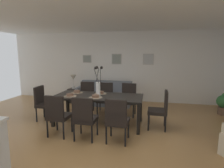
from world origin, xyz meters
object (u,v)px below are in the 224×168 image
(bowl_near_right, at_px, (77,91))
(dining_chair_head_west, at_px, (43,101))
(dining_chair_near_right, at_px, (86,95))
(dining_chair_far_left, at_px, (84,116))
(dining_chair_far_right, at_px, (105,97))
(dining_chair_mid_right, at_px, (128,98))
(bowl_near_left, at_px, (70,95))
(dining_table, at_px, (98,98))
(sofa, at_px, (105,96))
(potted_plant, at_px, (223,102))
(centerpiece_vase, at_px, (98,84))
(framed_picture_center, at_px, (117,59))
(dining_chair_head_east, at_px, (161,108))
(table_lamp, at_px, (73,79))
(framed_picture_right, at_px, (148,59))
(framed_picture_left, at_px, (87,59))
(side_table, at_px, (74,95))
(bowl_far_left, at_px, (96,96))
(dining_chair_near_left, at_px, (57,114))
(bowl_far_right, at_px, (100,92))
(dining_chair_mid_left, at_px, (117,118))

(bowl_near_right, bearing_deg, dining_chair_head_west, -164.74)
(dining_chair_near_right, height_order, dining_chair_far_left, same)
(dining_chair_far_right, height_order, dining_chair_head_west, same)
(dining_chair_mid_right, xyz_separation_m, bowl_near_left, (-1.31, -1.09, 0.27))
(dining_table, bearing_deg, dining_chair_far_right, 92.06)
(sofa, xyz_separation_m, potted_plant, (3.70, -0.44, 0.09))
(centerpiece_vase, bearing_deg, framed_picture_center, 90.02)
(dining_chair_far_right, height_order, bowl_near_left, dining_chair_far_right)
(dining_chair_mid_right, bearing_deg, dining_chair_head_east, -44.23)
(table_lamp, distance_m, framed_picture_center, 1.76)
(centerpiece_vase, distance_m, framed_picture_right, 2.81)
(dining_chair_head_west, distance_m, centerpiece_vase, 1.61)
(sofa, distance_m, framed_picture_left, 1.67)
(side_table, bearing_deg, bowl_far_left, -54.16)
(dining_chair_far_right, relative_size, framed_picture_center, 2.35)
(dining_chair_near_left, height_order, sofa, dining_chair_near_left)
(dining_chair_mid_right, height_order, side_table, dining_chair_mid_right)
(dining_chair_far_left, distance_m, dining_chair_mid_right, 1.91)
(dining_chair_head_east, xyz_separation_m, bowl_near_right, (-2.19, 0.19, 0.27))
(dining_chair_mid_right, xyz_separation_m, dining_chair_head_east, (0.88, -0.85, 0.00))
(framed_picture_left, relative_size, framed_picture_right, 0.87)
(dining_chair_far_left, distance_m, framed_picture_left, 3.74)
(dining_chair_head_east, relative_size, potted_plant, 1.37)
(bowl_far_left, bearing_deg, table_lamp, 125.84)
(bowl_near_left, xyz_separation_m, framed_picture_right, (1.83, 2.70, 0.81))
(centerpiece_vase, xyz_separation_m, bowl_far_right, (-0.00, 0.21, -0.24))
(bowl_near_left, bearing_deg, dining_chair_head_east, 6.08)
(framed_picture_right, distance_m, potted_plant, 2.73)
(framed_picture_right, bearing_deg, centerpiece_vase, -115.23)
(dining_chair_head_west, relative_size, centerpiece_vase, 1.25)
(dining_chair_mid_left, distance_m, framed_picture_right, 3.59)
(bowl_near_left, distance_m, framed_picture_right, 3.36)
(dining_chair_mid_left, xyz_separation_m, centerpiece_vase, (-0.65, 0.89, 0.51))
(bowl_near_right, bearing_deg, dining_chair_near_right, 88.56)
(framed_picture_center, bearing_deg, bowl_near_right, -106.19)
(dining_table, height_order, dining_chair_mid_left, dining_chair_mid_left)
(dining_table, distance_m, bowl_near_left, 0.70)
(centerpiece_vase, xyz_separation_m, bowl_near_right, (-0.66, 0.21, -0.24))
(dining_chair_head_east, xyz_separation_m, bowl_near_left, (-2.19, -0.23, 0.27))
(dining_chair_mid_left, relative_size, dining_chair_mid_right, 1.00)
(dining_chair_near_left, bearing_deg, dining_chair_head_west, 135.93)
(sofa, distance_m, framed_picture_center, 1.47)
(dining_chair_head_west, xyz_separation_m, bowl_far_right, (1.53, 0.24, 0.27))
(dining_chair_near_left, xyz_separation_m, framed_picture_right, (1.82, 3.36, 1.08))
(dining_chair_head_east, bearing_deg, bowl_near_right, 174.96)
(centerpiece_vase, relative_size, framed_picture_left, 2.16)
(framed_picture_left, bearing_deg, dining_chair_near_right, -71.53)
(dining_chair_far_left, bearing_deg, side_table, 117.90)
(dining_chair_far_left, bearing_deg, potted_plant, 34.75)
(bowl_far_left, xyz_separation_m, framed_picture_left, (-1.17, 2.70, 0.81))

